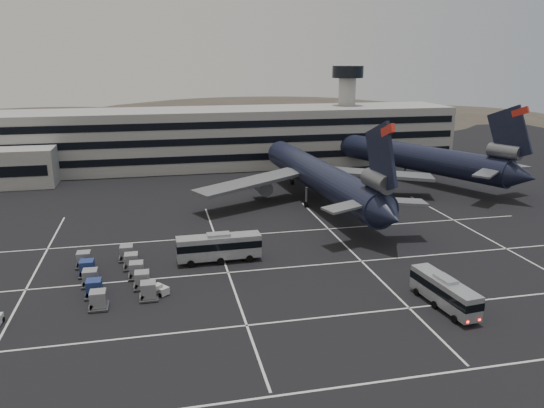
{
  "coord_description": "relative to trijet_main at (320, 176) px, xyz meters",
  "views": [
    {
      "loc": [
        -13.95,
        -58.16,
        26.66
      ],
      "look_at": [
        2.56,
        16.88,
        5.0
      ],
      "focal_mm": 35.0,
      "sensor_mm": 36.0,
      "label": 1
    }
  ],
  "objects": [
    {
      "name": "trijet_main",
      "position": [
        0.0,
        0.0,
        0.0
      ],
      "size": [
        47.33,
        57.69,
        18.08
      ],
      "rotation": [
        0.0,
        0.0,
        0.07
      ],
      "color": "black",
      "rests_on": "ground"
    },
    {
      "name": "tug_b",
      "position": [
        -29.56,
        -33.11,
        -4.64
      ],
      "size": [
        2.3,
        2.45,
        1.36
      ],
      "rotation": [
        0.0,
        0.0,
        0.65
      ],
      "color": "#BBBBB7",
      "rests_on": "ground"
    },
    {
      "name": "trijet_far",
      "position": [
        25.2,
        14.94,
        0.18
      ],
      "size": [
        32.08,
        54.14,
        18.08
      ],
      "rotation": [
        0.0,
        0.0,
        0.45
      ],
      "color": "black",
      "rests_on": "ground"
    },
    {
      "name": "terminal",
      "position": [
        -18.01,
        38.61,
        1.68
      ],
      "size": [
        125.0,
        26.0,
        24.0
      ],
      "color": "gray",
      "rests_on": "ground"
    },
    {
      "name": "hills",
      "position": [
        2.93,
        137.47,
        -17.32
      ],
      "size": [
        352.0,
        180.0,
        44.0
      ],
      "color": "#38332B",
      "rests_on": "ground"
    },
    {
      "name": "bus_far",
      "position": [
        -21.69,
        -24.47,
        -3.09
      ],
      "size": [
        11.24,
        3.02,
        3.95
      ],
      "rotation": [
        0.0,
        0.0,
        1.59
      ],
      "color": "gray",
      "rests_on": "ground"
    },
    {
      "name": "bus_near",
      "position": [
        0.7,
        -43.08,
        -3.33
      ],
      "size": [
        3.37,
        10.12,
        3.5
      ],
      "rotation": [
        0.0,
        0.0,
        0.11
      ],
      "color": "gray",
      "rests_on": "ground"
    },
    {
      "name": "lane_markings",
      "position": [
        -14.11,
        -31.81,
        -5.24
      ],
      "size": [
        90.0,
        55.62,
        0.01
      ],
      "color": "silver",
      "rests_on": "ground"
    },
    {
      "name": "uld_cluster",
      "position": [
        -34.98,
        -28.3,
        -4.26
      ],
      "size": [
        10.81,
        16.81,
        2.02
      ],
      "rotation": [
        0.0,
        0.0,
        0.22
      ],
      "color": "#2D2D30",
      "rests_on": "ground"
    },
    {
      "name": "ground",
      "position": [
        -15.06,
        -32.53,
        -5.25
      ],
      "size": [
        260.0,
        260.0,
        0.0
      ],
      "primitive_type": "plane",
      "color": "black",
      "rests_on": "ground"
    }
  ]
}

